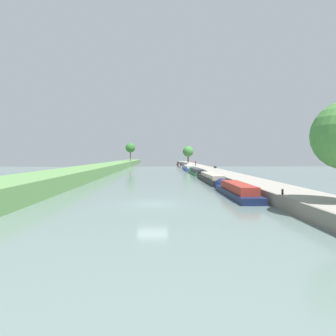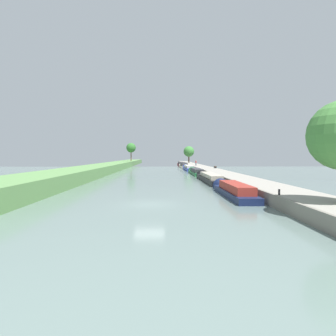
{
  "view_description": "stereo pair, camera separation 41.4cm",
  "coord_description": "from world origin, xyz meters",
  "views": [
    {
      "loc": [
        0.66,
        -23.81,
        4.05
      ],
      "look_at": [
        2.45,
        45.54,
        1.0
      ],
      "focal_mm": 30.93,
      "sensor_mm": 36.0,
      "label": 1
    },
    {
      "loc": [
        1.07,
        -23.82,
        4.05
      ],
      "look_at": [
        2.45,
        45.54,
        1.0
      ],
      "focal_mm": 30.93,
      "sensor_mm": 36.0,
      "label": 2
    }
  ],
  "objects": [
    {
      "name": "ground_plane",
      "position": [
        0.0,
        0.0,
        0.0
      ],
      "size": [
        160.0,
        160.0,
        0.0
      ],
      "primitive_type": "plane",
      "color": "slate"
    },
    {
      "name": "right_towpath",
      "position": [
        12.03,
        0.0,
        0.49
      ],
      "size": [
        4.39,
        260.0,
        0.98
      ],
      "color": "gray",
      "rests_on": "ground_plane"
    },
    {
      "name": "stone_quay",
      "position": [
        9.71,
        0.0,
        0.51
      ],
      "size": [
        0.25,
        260.0,
        1.03
      ],
      "color": "gray",
      "rests_on": "ground_plane"
    },
    {
      "name": "narrowboat_navy",
      "position": [
        8.16,
        5.17,
        0.53
      ],
      "size": [
        2.04,
        12.27,
        2.02
      ],
      "color": "#141E42",
      "rests_on": "ground_plane"
    },
    {
      "name": "narrowboat_black",
      "position": [
        8.34,
        21.08,
        0.54
      ],
      "size": [
        2.03,
        16.89,
        1.93
      ],
      "color": "black",
      "rests_on": "ground_plane"
    },
    {
      "name": "narrowboat_green",
      "position": [
        8.34,
        38.55,
        0.51
      ],
      "size": [
        2.11,
        15.08,
        2.01
      ],
      "color": "#1E6033",
      "rests_on": "ground_plane"
    },
    {
      "name": "narrowboat_blue",
      "position": [
        8.18,
        55.75,
        0.57
      ],
      "size": [
        2.02,
        16.35,
        1.94
      ],
      "color": "#283D93",
      "rests_on": "ground_plane"
    },
    {
      "name": "narrowboat_cream",
      "position": [
        8.15,
        72.65,
        0.62
      ],
      "size": [
        2.13,
        16.19,
        2.22
      ],
      "color": "beige",
      "rests_on": "ground_plane"
    },
    {
      "name": "narrowboat_maroon",
      "position": [
        8.2,
        87.93,
        0.61
      ],
      "size": [
        2.13,
        13.31,
        2.18
      ],
      "color": "maroon",
      "rests_on": "ground_plane"
    },
    {
      "name": "tree_rightbank_midnear",
      "position": [
        12.27,
        97.77,
        5.63
      ],
      "size": [
        4.44,
        4.44,
        6.91
      ],
      "color": "#4C3828",
      "rests_on": "right_towpath"
    },
    {
      "name": "tree_leftbank_downstream",
      "position": [
        -11.03,
        88.62,
        6.96
      ],
      "size": [
        3.68,
        3.68,
        7.0
      ],
      "color": "brown",
      "rests_on": "left_grassy_bank"
    },
    {
      "name": "person_walking",
      "position": [
        11.15,
        62.51,
        1.85
      ],
      "size": [
        0.34,
        0.34,
        1.66
      ],
      "color": "#282D42",
      "rests_on": "right_towpath"
    },
    {
      "name": "mooring_bollard_near",
      "position": [
        10.14,
        -1.71,
        1.2
      ],
      "size": [
        0.16,
        0.16,
        0.45
      ],
      "color": "black",
      "rests_on": "right_towpath"
    },
    {
      "name": "mooring_bollard_far",
      "position": [
        10.14,
        93.94,
        1.2
      ],
      "size": [
        0.16,
        0.16,
        0.45
      ],
      "color": "black",
      "rests_on": "right_towpath"
    },
    {
      "name": "park_bench",
      "position": [
        13.78,
        45.14,
        1.32
      ],
      "size": [
        0.44,
        1.5,
        0.47
      ],
      "color": "#333338",
      "rests_on": "right_towpath"
    }
  ]
}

